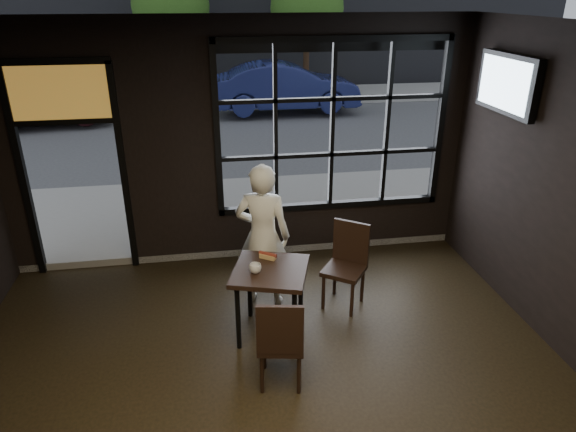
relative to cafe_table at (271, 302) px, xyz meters
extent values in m
cube|color=black|center=(-0.13, -1.67, 2.81)|extent=(6.00, 7.00, 0.02)
cube|color=black|center=(1.07, 1.83, 1.40)|extent=(3.06, 0.12, 2.28)
cube|color=orange|center=(-2.23, 1.83, 1.95)|extent=(1.20, 0.06, 0.70)
cube|color=#545456|center=(-0.13, 22.33, -0.42)|extent=(60.00, 41.00, 0.04)
cube|color=black|center=(0.00, 0.00, 0.00)|extent=(0.93, 0.93, 0.81)
cube|color=black|center=(0.00, -0.75, 0.08)|extent=(0.49, 0.49, 0.97)
cube|color=black|center=(0.91, 0.41, 0.10)|extent=(0.61, 0.61, 1.01)
imported|color=silver|center=(0.00, 0.65, 0.46)|extent=(0.73, 0.59, 1.73)
imported|color=silver|center=(-0.16, -0.05, 0.45)|extent=(0.14, 0.14, 0.10)
cube|color=black|center=(2.80, 0.78, 2.08)|extent=(0.13, 1.12, 0.65)
imported|color=#191F4F|center=(1.84, 10.65, 0.41)|extent=(4.34, 1.53, 1.43)
imported|color=#341116|center=(-5.39, 10.22, 0.52)|extent=(5.08, 2.76, 1.64)
cylinder|color=#332114|center=(-1.42, 13.57, 0.73)|extent=(0.21, 0.21, 2.27)
sphere|color=#325E1B|center=(-1.42, 13.57, 2.59)|extent=(2.48, 2.48, 2.48)
cylinder|color=#332114|center=(2.95, 13.07, 0.69)|extent=(0.20, 0.20, 2.20)
sphere|color=#377019|center=(2.95, 13.07, 2.49)|extent=(2.40, 2.40, 2.40)
camera|label=1|loc=(-0.57, -4.60, 3.04)|focal=32.00mm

